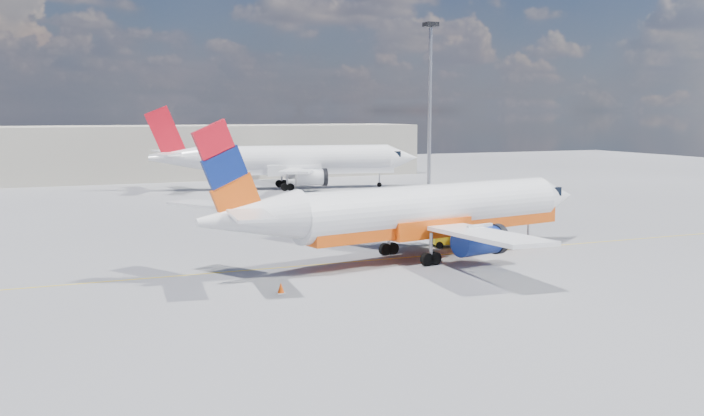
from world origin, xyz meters
name	(u,v)px	position (x,y,z in m)	size (l,w,h in m)	color
ground	(352,272)	(0.00, 0.00, 0.00)	(240.00, 240.00, 0.00)	slate
taxi_line	(335,263)	(0.00, 3.00, 0.01)	(70.00, 0.15, 0.01)	gold
terminal_main	(193,152)	(5.00, 75.00, 4.00)	(70.00, 14.00, 8.00)	beige
main_jet	(420,212)	(6.09, 2.30, 3.28)	(32.63, 25.20, 9.85)	white
second_jet	(292,161)	(13.49, 52.57, 3.64)	(36.16, 28.10, 10.92)	white
gse_tug	(450,234)	(10.41, 5.66, 0.95)	(3.10, 2.35, 2.00)	black
traffic_cone	(281,288)	(-6.01, -3.99, 0.31)	(0.45, 0.45, 0.63)	white
floodlight_mast	(430,92)	(26.71, 39.25, 12.45)	(1.52, 1.52, 20.76)	#98979F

